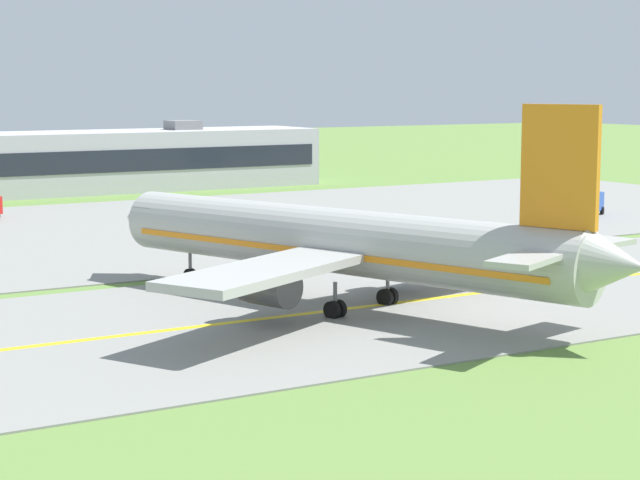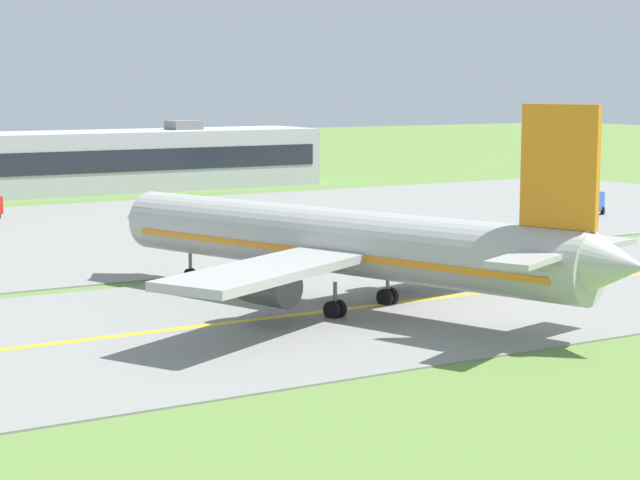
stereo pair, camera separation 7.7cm
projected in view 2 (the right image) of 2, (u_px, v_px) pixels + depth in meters
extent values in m
plane|color=olive|center=(341.00, 311.00, 68.59)|extent=(500.00, 500.00, 0.00)
cube|color=gray|center=(341.00, 310.00, 68.58)|extent=(240.00, 28.00, 0.10)
cube|color=gray|center=(202.00, 226.00, 109.43)|extent=(140.00, 52.00, 0.10)
cube|color=yellow|center=(341.00, 309.00, 68.57)|extent=(220.00, 0.60, 0.01)
cylinder|color=#ADADA8|center=(337.00, 241.00, 69.01)|extent=(15.15, 33.38, 4.00)
cone|color=#ADADA8|center=(139.00, 218.00, 80.56)|extent=(4.45, 3.72, 3.80)
cone|color=#ADADA8|center=(617.00, 265.00, 57.28)|extent=(4.28, 4.15, 3.40)
cube|color=orange|center=(337.00, 249.00, 69.08)|extent=(14.32, 30.84, 0.36)
cube|color=#1E232D|center=(160.00, 211.00, 79.06)|extent=(3.81, 2.83, 0.70)
cube|color=#ADADA8|center=(270.00, 270.00, 61.22)|extent=(15.52, 11.19, 0.50)
cylinder|color=#47474C|center=(268.00, 286.00, 64.20)|extent=(3.31, 3.97, 2.30)
cylinder|color=black|center=(247.00, 283.00, 65.21)|extent=(2.06, 0.94, 2.10)
cube|color=#ADADA8|center=(444.00, 237.00, 74.14)|extent=(15.66, 7.71, 0.50)
cylinder|color=#47474C|center=(401.00, 259.00, 74.09)|extent=(3.31, 3.97, 2.30)
cylinder|color=black|center=(381.00, 257.00, 75.10)|extent=(2.06, 0.94, 2.10)
cube|color=orange|center=(560.00, 167.00, 58.76)|extent=(1.85, 4.28, 6.50)
cube|color=#ADADA8|center=(530.00, 258.00, 56.82)|extent=(6.45, 4.75, 0.30)
cube|color=#ADADA8|center=(588.00, 245.00, 61.68)|extent=(6.40, 3.74, 0.30)
cylinder|color=slate|center=(190.00, 264.00, 77.65)|extent=(0.24, 0.24, 1.65)
cylinder|color=black|center=(191.00, 276.00, 77.76)|extent=(0.70, 1.15, 1.10)
cylinder|color=slate|center=(335.00, 296.00, 66.15)|extent=(0.24, 0.24, 1.65)
cylinder|color=black|center=(332.00, 310.00, 66.05)|extent=(0.70, 1.15, 1.10)
cylinder|color=black|center=(338.00, 309.00, 66.47)|extent=(0.70, 1.15, 1.10)
cylinder|color=slate|center=(388.00, 284.00, 70.10)|extent=(0.24, 0.24, 1.65)
cylinder|color=black|center=(385.00, 298.00, 70.01)|extent=(0.70, 1.15, 1.10)
cylinder|color=black|center=(390.00, 296.00, 70.43)|extent=(0.70, 1.15, 1.10)
cube|color=#264CA5|center=(593.00, 201.00, 118.73)|extent=(2.61, 2.66, 1.80)
cube|color=#1E232D|center=(595.00, 197.00, 119.37)|extent=(1.13, 1.59, 0.81)
cube|color=#264CA5|center=(587.00, 202.00, 116.03)|extent=(4.66, 4.09, 2.00)
cylinder|color=orange|center=(594.00, 191.00, 118.59)|extent=(0.20, 0.20, 0.18)
cylinder|color=black|center=(584.00, 210.00, 119.30)|extent=(0.91, 0.75, 0.90)
cylinder|color=black|center=(603.00, 211.00, 118.44)|extent=(0.91, 0.75, 0.90)
cylinder|color=black|center=(575.00, 214.00, 115.88)|extent=(0.91, 0.75, 0.90)
cylinder|color=black|center=(595.00, 215.00, 114.99)|extent=(0.91, 0.75, 0.90)
cube|color=#B2B2B7|center=(101.00, 161.00, 145.12)|extent=(58.10, 12.57, 7.67)
cube|color=#1E232D|center=(119.00, 161.00, 139.66)|extent=(55.78, 0.10, 2.76)
cube|color=slate|center=(184.00, 125.00, 150.36)|extent=(4.00, 4.00, 1.20)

